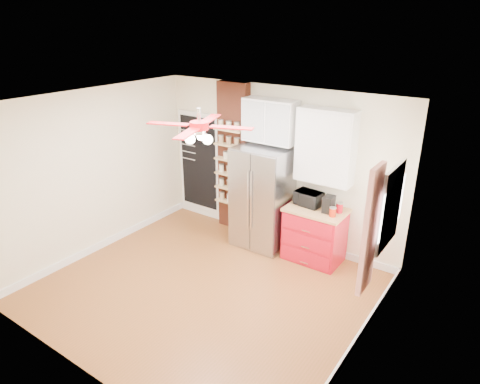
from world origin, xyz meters
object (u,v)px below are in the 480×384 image
Objects in this scene: canister_left at (333,212)px; pantry_jar_oats at (226,155)px; coffee_maker at (329,204)px; red_cabinet at (315,234)px; fridge at (262,198)px; ceiling_fan at (199,126)px; toaster_oven at (308,198)px.

pantry_jar_oats reaches higher than canister_left.
red_cabinet is at bearing 176.40° from coffee_maker.
red_cabinet is (0.97, 0.05, -0.42)m from fridge.
ceiling_fan is 2.36m from toaster_oven.
canister_left reaches higher than red_cabinet.
coffee_maker is (0.20, -0.00, 0.58)m from red_cabinet.
pantry_jar_oats reaches higher than red_cabinet.
pantry_jar_oats is (-0.91, 1.77, -0.99)m from ceiling_fan.
fridge is 2.25m from ceiling_fan.
toaster_oven is at bearing 160.56° from canister_left.
fridge reaches higher than coffee_maker.
red_cabinet is at bearing -2.79° from pantry_jar_oats.
canister_left is at bearing -5.48° from pantry_jar_oats.
fridge is at bearing -166.64° from toaster_oven.
ceiling_fan is (0.05, -1.63, 1.55)m from fridge.
pantry_jar_oats is (-0.86, 0.14, 0.56)m from fridge.
red_cabinet is 2.75m from ceiling_fan.
ceiling_fan is 3.34× the size of toaster_oven.
toaster_oven is at bearing 168.34° from coffee_maker.
toaster_oven is 1.71m from pantry_jar_oats.
fridge is 1.18m from coffee_maker.
coffee_maker is at bearing 2.22° from fridge.
fridge is at bearing 179.97° from coffee_maker.
fridge is 14.41× the size of pantry_jar_oats.
canister_left is at bearing -45.43° from coffee_maker.
pantry_jar_oats is at bearing 175.11° from coffee_maker.
ceiling_fan is 2.45m from coffee_maker.
coffee_maker is 0.18m from canister_left.
ceiling_fan is at bearing -118.71° from red_cabinet.
red_cabinet is 2.08m from pantry_jar_oats.
toaster_oven is at bearing 66.76° from ceiling_fan.
ceiling_fan is (-0.92, -1.68, 1.97)m from red_cabinet.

